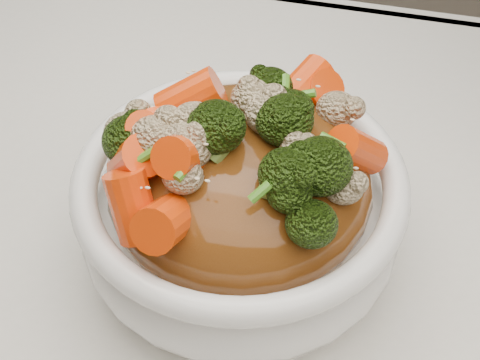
% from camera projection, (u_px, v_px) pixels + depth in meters
% --- Properties ---
extents(tablecloth, '(1.20, 0.80, 0.04)m').
position_uv_depth(tablecloth, '(303.00, 322.00, 0.49)').
color(tablecloth, silver).
rests_on(tablecloth, dining_table).
extents(bowl, '(0.29, 0.29, 0.09)m').
position_uv_depth(bowl, '(240.00, 213.00, 0.47)').
color(bowl, white).
rests_on(bowl, tablecloth).
extents(sauce_base, '(0.23, 0.23, 0.10)m').
position_uv_depth(sauce_base, '(240.00, 183.00, 0.45)').
color(sauce_base, '#5F3110').
rests_on(sauce_base, bowl).
extents(carrots, '(0.23, 0.23, 0.05)m').
position_uv_depth(carrots, '(240.00, 110.00, 0.41)').
color(carrots, '#EC4007').
rests_on(carrots, sauce_base).
extents(broccoli, '(0.23, 0.23, 0.05)m').
position_uv_depth(broccoli, '(240.00, 111.00, 0.41)').
color(broccoli, black).
rests_on(broccoli, sauce_base).
extents(cauliflower, '(0.23, 0.23, 0.04)m').
position_uv_depth(cauliflower, '(240.00, 114.00, 0.41)').
color(cauliflower, '#C5AF86').
rests_on(cauliflower, sauce_base).
extents(scallions, '(0.18, 0.18, 0.02)m').
position_uv_depth(scallions, '(240.00, 108.00, 0.40)').
color(scallions, '#42821E').
rests_on(scallions, sauce_base).
extents(sesame_seeds, '(0.21, 0.21, 0.01)m').
position_uv_depth(sesame_seeds, '(240.00, 108.00, 0.40)').
color(sesame_seeds, beige).
rests_on(sesame_seeds, sauce_base).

